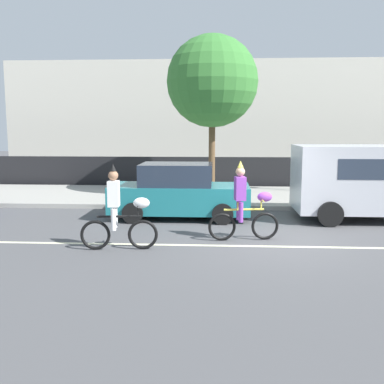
# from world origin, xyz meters

# --- Properties ---
(ground_plane) EXTENTS (80.00, 80.00, 0.00)m
(ground_plane) POSITION_xyz_m (0.00, 0.00, 0.00)
(ground_plane) COLOR #4C4C4F
(road_centre_line) EXTENTS (36.00, 0.14, 0.01)m
(road_centre_line) POSITION_xyz_m (0.00, -0.50, 0.00)
(road_centre_line) COLOR beige
(road_centre_line) RESTS_ON ground
(sidewalk_curb) EXTENTS (60.00, 5.00, 0.15)m
(sidewalk_curb) POSITION_xyz_m (0.00, 6.50, 0.07)
(sidewalk_curb) COLOR #9E9B93
(sidewalk_curb) RESTS_ON ground
(fence_line) EXTENTS (40.00, 0.08, 1.40)m
(fence_line) POSITION_xyz_m (0.00, 9.40, 0.70)
(fence_line) COLOR black
(fence_line) RESTS_ON ground
(building_backdrop) EXTENTS (28.00, 8.00, 6.32)m
(building_backdrop) POSITION_xyz_m (0.86, 18.00, 3.16)
(building_backdrop) COLOR beige
(building_backdrop) RESTS_ON ground
(parade_cyclist_zebra) EXTENTS (1.72, 0.50, 1.92)m
(parade_cyclist_zebra) POSITION_xyz_m (-3.51, -0.95, 0.84)
(parade_cyclist_zebra) COLOR black
(parade_cyclist_zebra) RESTS_ON ground
(parade_cyclist_purple) EXTENTS (1.71, 0.52, 1.92)m
(parade_cyclist_purple) POSITION_xyz_m (-0.70, 0.07, 0.84)
(parade_cyclist_purple) COLOR black
(parade_cyclist_purple) RESTS_ON ground
(parked_car_teal) EXTENTS (4.10, 1.92, 1.64)m
(parked_car_teal) POSITION_xyz_m (-2.51, 2.65, 0.78)
(parked_car_teal) COLOR #1E727A
(parked_car_teal) RESTS_ON ground
(street_tree_near_lamp) EXTENTS (3.35, 3.35, 5.90)m
(street_tree_near_lamp) POSITION_xyz_m (-1.59, 6.23, 4.36)
(street_tree_near_lamp) COLOR brown
(street_tree_near_lamp) RESTS_ON sidewalk_curb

